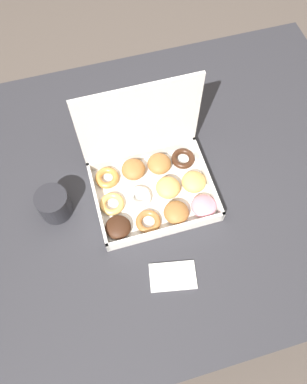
{
  "coord_description": "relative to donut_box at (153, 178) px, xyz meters",
  "views": [
    {
      "loc": [
        -0.19,
        -0.48,
        1.67
      ],
      "look_at": [
        -0.06,
        -0.03,
        0.73
      ],
      "focal_mm": 35.0,
      "sensor_mm": 36.0,
      "label": 1
    }
  ],
  "objects": [
    {
      "name": "dining_table",
      "position": [
        0.06,
        0.01,
        -0.13
      ],
      "size": [
        1.28,
        1.02,
        0.71
      ],
      "color": "#2D2D33",
      "rests_on": "ground_plane"
    },
    {
      "name": "ground_plane",
      "position": [
        0.06,
        0.01,
        -0.76
      ],
      "size": [
        8.0,
        8.0,
        0.0
      ],
      "primitive_type": "plane",
      "color": "#564C44"
    },
    {
      "name": "paper_napkin",
      "position": [
        -0.02,
        -0.27,
        -0.05
      ],
      "size": [
        0.13,
        0.09,
        0.01
      ],
      "color": "white",
      "rests_on": "dining_table"
    },
    {
      "name": "donut_box",
      "position": [
        0.0,
        0.0,
        0.0
      ],
      "size": [
        0.33,
        0.26,
        0.3
      ],
      "color": "silver",
      "rests_on": "dining_table"
    },
    {
      "name": "coffee_mug",
      "position": [
        -0.28,
        0.0,
        -0.01
      ],
      "size": [
        0.09,
        0.09,
        0.08
      ],
      "color": "#232328",
      "rests_on": "dining_table"
    }
  ]
}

